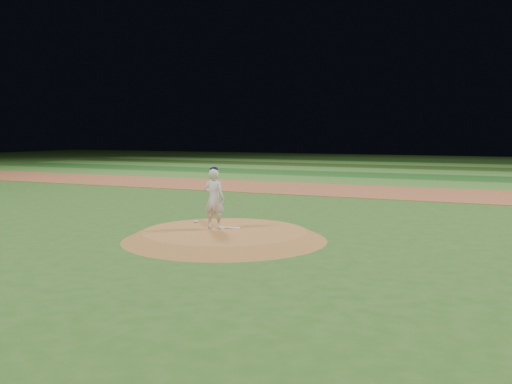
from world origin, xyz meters
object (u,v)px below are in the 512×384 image
Objects in this scene: pitching_rubber at (228,228)px; rosin_bag at (196,221)px; pitcher_on_mound at (214,198)px; pitchers_mound at (225,235)px.

pitching_rubber is 5.00× the size of rosin_bag.
pitcher_on_mound is (1.01, -0.71, 0.81)m from rosin_bag.
pitchers_mound is 1.64m from rosin_bag.
rosin_bag is at bearing 149.13° from pitching_rubber.
rosin_bag is 0.08× the size of pitcher_on_mound.
pitching_rubber reaches higher than pitchers_mound.
rosin_bag is 1.47m from pitcher_on_mound.
rosin_bag is (-1.40, 0.84, 0.16)m from pitchers_mound.
pitcher_on_mound reaches higher than pitchers_mound.
pitchers_mound is at bearing -17.73° from pitcher_on_mound.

